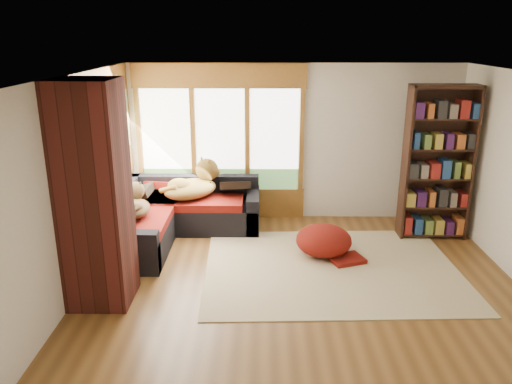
% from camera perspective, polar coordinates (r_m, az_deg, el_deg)
% --- Properties ---
extents(floor, '(5.50, 5.50, 0.00)m').
position_cam_1_polar(floor, '(6.46, 5.24, -10.58)').
color(floor, brown).
rests_on(floor, ground).
extents(ceiling, '(5.50, 5.50, 0.00)m').
position_cam_1_polar(ceiling, '(5.70, 5.99, 13.08)').
color(ceiling, white).
extents(wall_back, '(5.50, 0.04, 2.60)m').
position_cam_1_polar(wall_back, '(8.37, 4.18, 5.60)').
color(wall_back, silver).
rests_on(wall_back, ground).
extents(wall_front, '(5.50, 0.04, 2.60)m').
position_cam_1_polar(wall_front, '(3.65, 8.89, -11.20)').
color(wall_front, silver).
rests_on(wall_front, ground).
extents(wall_left, '(0.04, 5.00, 2.60)m').
position_cam_1_polar(wall_left, '(6.33, -20.03, 0.56)').
color(wall_left, silver).
rests_on(wall_left, ground).
extents(windows_back, '(2.82, 0.10, 1.90)m').
position_cam_1_polar(windows_back, '(8.34, -4.11, 5.91)').
color(windows_back, brown).
rests_on(windows_back, wall_back).
extents(windows_left, '(0.10, 2.62, 1.90)m').
position_cam_1_polar(windows_left, '(7.41, -16.73, 3.68)').
color(windows_left, brown).
rests_on(windows_left, wall_left).
extents(roller_blind, '(0.03, 0.72, 0.90)m').
position_cam_1_polar(roller_blind, '(8.10, -15.09, 7.88)').
color(roller_blind, '#879D61').
rests_on(roller_blind, wall_left).
extents(brick_chimney, '(0.70, 0.70, 2.60)m').
position_cam_1_polar(brick_chimney, '(5.90, -18.00, -0.45)').
color(brick_chimney, '#471914').
rests_on(brick_chimney, ground).
extents(sectional_sofa, '(2.20, 2.20, 0.80)m').
position_cam_1_polar(sectional_sofa, '(7.99, -9.78, -2.67)').
color(sectional_sofa, black).
rests_on(sectional_sofa, ground).
extents(area_rug, '(3.48, 2.71, 0.01)m').
position_cam_1_polar(area_rug, '(6.93, 8.59, -8.58)').
color(area_rug, beige).
rests_on(area_rug, ground).
extents(bookshelf, '(1.01, 0.34, 2.35)m').
position_cam_1_polar(bookshelf, '(8.00, 20.05, 3.06)').
color(bookshelf, black).
rests_on(bookshelf, ground).
extents(pouf, '(0.99, 0.99, 0.43)m').
position_cam_1_polar(pouf, '(7.24, 7.75, -5.41)').
color(pouf, maroon).
rests_on(pouf, area_rug).
extents(dog_tan, '(1.06, 1.02, 0.52)m').
position_cam_1_polar(dog_tan, '(7.98, -7.07, 1.21)').
color(dog_tan, olive).
rests_on(dog_tan, sectional_sofa).
extents(dog_brindle, '(0.52, 0.75, 0.39)m').
position_cam_1_polar(dog_brindle, '(7.39, -13.70, -1.12)').
color(dog_brindle, '#3C2A17').
rests_on(dog_brindle, sectional_sofa).
extents(throw_pillows, '(1.98, 1.68, 0.45)m').
position_cam_1_polar(throw_pillows, '(7.96, -9.51, 1.01)').
color(throw_pillows, black).
rests_on(throw_pillows, sectional_sofa).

